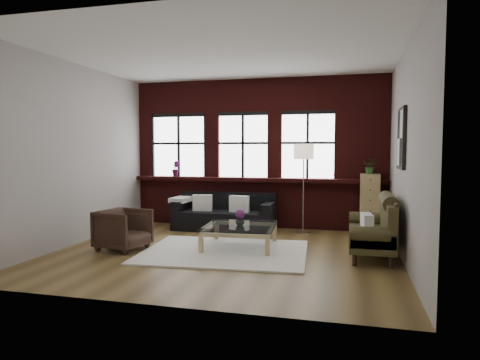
% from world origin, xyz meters
% --- Properties ---
extents(floor, '(5.50, 5.50, 0.00)m').
position_xyz_m(floor, '(0.00, 0.00, 0.00)').
color(floor, brown).
rests_on(floor, ground).
extents(ceiling, '(5.50, 5.50, 0.00)m').
position_xyz_m(ceiling, '(0.00, 0.00, 3.20)').
color(ceiling, white).
rests_on(ceiling, ground).
extents(wall_back, '(5.50, 0.00, 5.50)m').
position_xyz_m(wall_back, '(0.00, 2.50, 1.60)').
color(wall_back, '#ABA49F').
rests_on(wall_back, ground).
extents(wall_front, '(5.50, 0.00, 5.50)m').
position_xyz_m(wall_front, '(0.00, -2.50, 1.60)').
color(wall_front, '#ABA49F').
rests_on(wall_front, ground).
extents(wall_left, '(0.00, 5.00, 5.00)m').
position_xyz_m(wall_left, '(-2.75, 0.00, 1.60)').
color(wall_left, '#ABA49F').
rests_on(wall_left, ground).
extents(wall_right, '(0.00, 5.00, 5.00)m').
position_xyz_m(wall_right, '(2.75, 0.00, 1.60)').
color(wall_right, '#ABA49F').
rests_on(wall_right, ground).
extents(brick_backwall, '(5.50, 0.12, 3.20)m').
position_xyz_m(brick_backwall, '(0.00, 2.44, 1.60)').
color(brick_backwall, '#461110').
rests_on(brick_backwall, floor).
extents(sill_ledge, '(5.50, 0.30, 0.08)m').
position_xyz_m(sill_ledge, '(0.00, 2.35, 1.04)').
color(sill_ledge, '#461110').
rests_on(sill_ledge, brick_backwall).
extents(window_left, '(1.38, 0.10, 1.50)m').
position_xyz_m(window_left, '(-1.80, 2.45, 1.75)').
color(window_left, black).
rests_on(window_left, brick_backwall).
extents(window_mid, '(1.38, 0.10, 1.50)m').
position_xyz_m(window_mid, '(-0.30, 2.45, 1.75)').
color(window_mid, black).
rests_on(window_mid, brick_backwall).
extents(window_right, '(1.38, 0.10, 1.50)m').
position_xyz_m(window_right, '(1.10, 2.45, 1.75)').
color(window_right, black).
rests_on(window_right, brick_backwall).
extents(wall_poster, '(0.05, 0.74, 0.94)m').
position_xyz_m(wall_poster, '(2.72, 0.30, 1.85)').
color(wall_poster, black).
rests_on(wall_poster, wall_right).
extents(shag_rug, '(2.77, 2.25, 0.03)m').
position_xyz_m(shag_rug, '(0.00, -0.03, 0.01)').
color(shag_rug, white).
rests_on(shag_rug, floor).
extents(dark_sofa, '(2.09, 0.85, 0.76)m').
position_xyz_m(dark_sofa, '(-0.57, 1.90, 0.38)').
color(dark_sofa, black).
rests_on(dark_sofa, floor).
extents(pillow_a, '(0.42, 0.21, 0.34)m').
position_xyz_m(pillow_a, '(-1.02, 1.80, 0.57)').
color(pillow_a, white).
rests_on(pillow_a, dark_sofa).
extents(pillow_b, '(0.42, 0.20, 0.34)m').
position_xyz_m(pillow_b, '(-0.22, 1.80, 0.57)').
color(pillow_b, white).
rests_on(pillow_b, dark_sofa).
extents(vintage_settee, '(0.75, 1.69, 0.90)m').
position_xyz_m(vintage_settee, '(2.30, 0.39, 0.45)').
color(vintage_settee, '#3C361C').
rests_on(vintage_settee, floor).
extents(pillow_settee, '(0.19, 0.39, 0.34)m').
position_xyz_m(pillow_settee, '(2.22, -0.13, 0.57)').
color(pillow_settee, white).
rests_on(pillow_settee, vintage_settee).
extents(armchair, '(0.87, 0.86, 0.68)m').
position_xyz_m(armchair, '(-1.71, -0.26, 0.34)').
color(armchair, '#301F18').
rests_on(armchair, floor).
extents(coffee_table, '(1.28, 1.28, 0.40)m').
position_xyz_m(coffee_table, '(0.16, 0.35, 0.19)').
color(coffee_table, tan).
rests_on(coffee_table, shag_rug).
extents(vase, '(0.17, 0.17, 0.16)m').
position_xyz_m(vase, '(0.16, 0.35, 0.47)').
color(vase, '#B2B2B2').
rests_on(vase, coffee_table).
extents(flowers, '(0.16, 0.16, 0.16)m').
position_xyz_m(flowers, '(0.16, 0.35, 0.58)').
color(flowers, '#63225E').
rests_on(flowers, vase).
extents(drawer_chest, '(0.37, 0.37, 1.21)m').
position_xyz_m(drawer_chest, '(2.36, 2.15, 0.60)').
color(drawer_chest, tan).
rests_on(drawer_chest, floor).
extents(potted_plant_top, '(0.33, 0.30, 0.31)m').
position_xyz_m(potted_plant_top, '(2.36, 2.15, 1.36)').
color(potted_plant_top, '#2D5923').
rests_on(potted_plant_top, drawer_chest).
extents(floor_lamp, '(0.40, 0.40, 1.95)m').
position_xyz_m(floor_lamp, '(1.07, 1.98, 0.97)').
color(floor_lamp, '#A5A5A8').
rests_on(floor_lamp, floor).
extents(sill_plant, '(0.21, 0.17, 0.36)m').
position_xyz_m(sill_plant, '(-1.82, 2.32, 1.26)').
color(sill_plant, '#63225E').
rests_on(sill_plant, sill_ledge).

